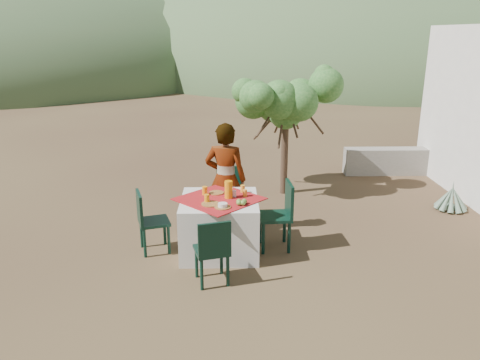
# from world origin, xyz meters

# --- Properties ---
(ground) EXTENTS (160.00, 160.00, 0.00)m
(ground) POSITION_xyz_m (0.00, 0.00, 0.00)
(ground) COLOR #3B251B
(ground) RESTS_ON ground
(table) EXTENTS (1.30, 1.30, 0.76)m
(table) POSITION_xyz_m (-0.26, -0.20, 0.38)
(table) COLOR silver
(table) RESTS_ON ground
(chair_far) EXTENTS (0.48, 0.48, 0.86)m
(chair_far) POSITION_xyz_m (-0.16, 0.94, 0.48)
(chair_far) COLOR black
(chair_far) RESTS_ON ground
(chair_near) EXTENTS (0.47, 0.47, 0.83)m
(chair_near) POSITION_xyz_m (-0.32, -1.10, 0.46)
(chair_near) COLOR black
(chair_near) RESTS_ON ground
(chair_left) EXTENTS (0.50, 0.50, 0.86)m
(chair_left) POSITION_xyz_m (-1.22, -0.20, 0.48)
(chair_left) COLOR black
(chair_left) RESTS_ON ground
(chair_right) EXTENTS (0.46, 0.46, 0.94)m
(chair_right) POSITION_xyz_m (0.57, -0.12, 0.52)
(chair_right) COLOR black
(chair_right) RESTS_ON ground
(person) EXTENTS (0.68, 0.52, 1.66)m
(person) POSITION_xyz_m (-0.18, 0.43, 0.83)
(person) COLOR #8C6651
(person) RESTS_ON ground
(shrub_tree) EXTENTS (1.72, 1.69, 2.02)m
(shrub_tree) POSITION_xyz_m (0.94, 2.27, 1.60)
(shrub_tree) COLOR #473223
(shrub_tree) RESTS_ON ground
(agave) EXTENTS (0.54, 0.54, 0.57)m
(agave) POSITION_xyz_m (3.61, 1.28, 0.19)
(agave) COLOR slate
(agave) RESTS_ON ground
(stone_wall) EXTENTS (2.60, 0.35, 0.55)m
(stone_wall) POSITION_xyz_m (3.60, 3.40, 0.28)
(stone_wall) COLOR gray
(stone_wall) RESTS_ON ground
(hill_near_right) EXTENTS (48.00, 48.00, 20.00)m
(hill_near_right) POSITION_xyz_m (12.00, 36.00, 0.00)
(hill_near_right) COLOR #37522E
(hill_near_right) RESTS_ON ground
(hill_far_center) EXTENTS (60.00, 60.00, 24.00)m
(hill_far_center) POSITION_xyz_m (-4.00, 52.00, 0.00)
(hill_far_center) COLOR slate
(hill_far_center) RESTS_ON ground
(plate_far) EXTENTS (0.21, 0.21, 0.01)m
(plate_far) POSITION_xyz_m (-0.30, 0.01, 0.77)
(plate_far) COLOR brown
(plate_far) RESTS_ON table
(plate_near) EXTENTS (0.24, 0.24, 0.01)m
(plate_near) POSITION_xyz_m (-0.37, -0.43, 0.77)
(plate_near) COLOR brown
(plate_near) RESTS_ON table
(glass_far) EXTENTS (0.07, 0.07, 0.12)m
(glass_far) POSITION_xyz_m (-0.46, -0.05, 0.82)
(glass_far) COLOR orange
(glass_far) RESTS_ON table
(glass_near) EXTENTS (0.07, 0.07, 0.11)m
(glass_near) POSITION_xyz_m (-0.42, -0.35, 0.82)
(glass_near) COLOR orange
(glass_near) RESTS_ON table
(juice_pitcher) EXTENTS (0.11, 0.11, 0.24)m
(juice_pitcher) POSITION_xyz_m (-0.14, -0.18, 0.88)
(juice_pitcher) COLOR orange
(juice_pitcher) RESTS_ON table
(bowl_plate) EXTENTS (0.21, 0.21, 0.01)m
(bowl_plate) POSITION_xyz_m (-0.21, -0.54, 0.77)
(bowl_plate) COLOR brown
(bowl_plate) RESTS_ON table
(white_bowl) EXTENTS (0.12, 0.12, 0.04)m
(white_bowl) POSITION_xyz_m (-0.21, -0.54, 0.80)
(white_bowl) COLOR silver
(white_bowl) RESTS_ON bowl_plate
(jar_left) EXTENTS (0.06, 0.06, 0.09)m
(jar_left) POSITION_xyz_m (0.08, -0.12, 0.81)
(jar_left) COLOR #F49F2B
(jar_left) RESTS_ON table
(jar_right) EXTENTS (0.06, 0.06, 0.10)m
(jar_right) POSITION_xyz_m (0.06, 0.05, 0.81)
(jar_right) COLOR #F49F2B
(jar_right) RESTS_ON table
(napkin_holder) EXTENTS (0.07, 0.04, 0.09)m
(napkin_holder) POSITION_xyz_m (-0.07, -0.15, 0.81)
(napkin_holder) COLOR silver
(napkin_holder) RESTS_ON table
(fruit_cluster) EXTENTS (0.14, 0.13, 0.07)m
(fruit_cluster) POSITION_xyz_m (0.03, -0.44, 0.80)
(fruit_cluster) COLOR olive
(fruit_cluster) RESTS_ON table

